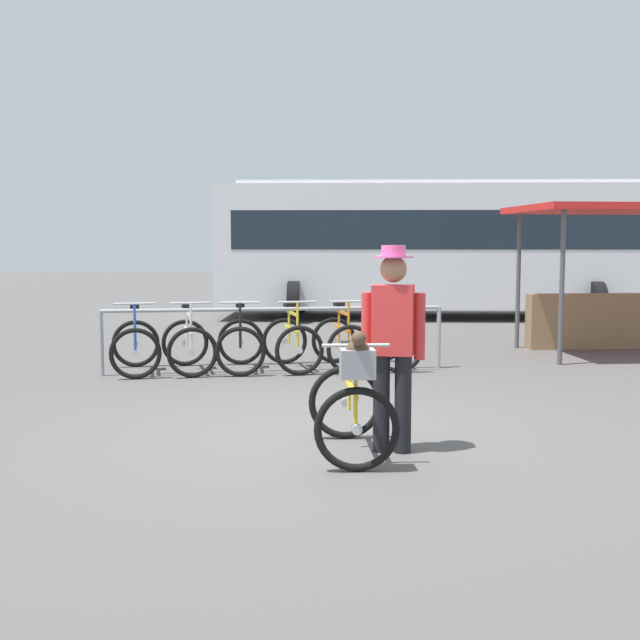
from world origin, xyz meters
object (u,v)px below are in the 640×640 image
(racked_bike_blue, at_px, (135,346))
(racked_bike_white, at_px, (189,345))
(racked_bike_black, at_px, (241,344))
(market_stall, at_px, (611,264))
(bus_distant, at_px, (438,242))
(racked_bike_yellow, at_px, (292,343))
(racked_bike_red, at_px, (391,341))
(featured_bicycle, at_px, (352,399))
(racked_bike_orange, at_px, (342,342))
(person_with_featured_bike, at_px, (393,340))

(racked_bike_blue, height_order, racked_bike_white, same)
(racked_bike_black, relative_size, market_stall, 0.35)
(racked_bike_white, bearing_deg, bus_distant, 52.45)
(market_stall, bearing_deg, racked_bike_yellow, -167.84)
(market_stall, bearing_deg, racked_bike_red, -163.81)
(featured_bicycle, bearing_deg, racked_bike_red, 73.82)
(racked_bike_white, bearing_deg, racked_bike_red, 0.80)
(racked_bike_orange, bearing_deg, featured_bicycle, -97.80)
(racked_bike_blue, relative_size, racked_bike_white, 0.99)
(racked_bike_red, bearing_deg, bus_distant, 69.49)
(racked_bike_blue, xyz_separation_m, racked_bike_black, (1.40, 0.02, 0.00))
(racked_bike_white, distance_m, racked_bike_yellow, 1.40)
(racked_bike_blue, xyz_separation_m, racked_bike_white, (0.70, 0.01, 0.00))
(racked_bike_black, xyz_separation_m, racked_bike_orange, (1.40, 0.02, -0.00))
(racked_bike_white, relative_size, racked_bike_black, 1.05)
(racked_bike_yellow, height_order, bus_distant, bus_distant)
(racked_bike_white, bearing_deg, racked_bike_black, 0.80)
(racked_bike_black, height_order, featured_bicycle, featured_bicycle)
(racked_bike_red, bearing_deg, racked_bike_orange, -179.20)
(racked_bike_blue, height_order, racked_bike_yellow, same)
(racked_bike_white, xyz_separation_m, person_with_featured_bike, (1.84, -4.37, 0.58))
(racked_bike_black, bearing_deg, featured_bicycle, -80.26)
(racked_bike_red, bearing_deg, racked_bike_blue, -179.20)
(racked_bike_orange, xyz_separation_m, featured_bicycle, (-0.62, -4.55, 0.12))
(person_with_featured_bike, relative_size, bus_distant, 0.17)
(market_stall, bearing_deg, racked_bike_black, -169.16)
(featured_bicycle, bearing_deg, racked_bike_blue, 115.77)
(bus_distant, bearing_deg, person_with_featured_bike, -107.42)
(market_stall, bearing_deg, person_with_featured_bike, -130.69)
(racked_bike_red, bearing_deg, racked_bike_black, -179.20)
(featured_bicycle, distance_m, market_stall, 7.66)
(racked_bike_red, height_order, bus_distant, bus_distant)
(racked_bike_blue, height_order, racked_bike_black, same)
(racked_bike_white, distance_m, featured_bicycle, 4.76)
(person_with_featured_bike, bearing_deg, bus_distant, 72.58)
(racked_bike_blue, bearing_deg, bus_distant, 49.09)
(featured_bicycle, bearing_deg, racked_bike_black, 99.74)
(racked_bike_blue, distance_m, featured_bicycle, 5.01)
(racked_bike_blue, bearing_deg, racked_bike_yellow, 0.80)
(racked_bike_yellow, bearing_deg, racked_bike_black, -179.20)
(racked_bike_yellow, height_order, market_stall, market_stall)
(racked_bike_white, height_order, bus_distant, bus_distant)
(racked_bike_blue, distance_m, racked_bike_red, 3.50)
(racked_bike_black, height_order, racked_bike_orange, same)
(racked_bike_white, distance_m, market_stall, 6.75)
(market_stall, bearing_deg, racked_bike_orange, -166.12)
(racked_bike_black, bearing_deg, racked_bike_yellow, 0.80)
(racked_bike_red, distance_m, featured_bicycle, 4.75)
(person_with_featured_bike, bearing_deg, racked_bike_black, 104.59)
(bus_distant, bearing_deg, market_stall, -79.05)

